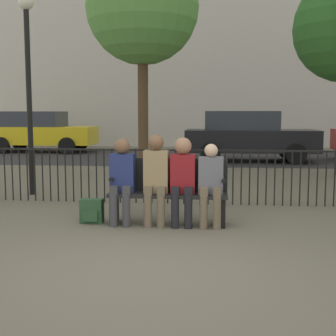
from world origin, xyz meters
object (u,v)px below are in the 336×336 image
object	(u,v)px
seated_person_3	(211,181)
seated_person_1	(156,174)
tree_1	(142,8)
park_bench	(169,189)
lamp_post	(28,65)
seated_person_2	(183,176)
parked_car_0	(248,135)
seated_person_0	(122,176)
backpack	(92,211)
parked_car_1	(40,131)

from	to	relation	value
seated_person_3	seated_person_1	bearing A→B (deg)	179.48
seated_person_3	tree_1	distance (m)	6.76
park_bench	seated_person_3	world-z (taller)	seated_person_3
lamp_post	seated_person_1	bearing A→B (deg)	-39.04
seated_person_2	parked_car_0	distance (m)	9.04
seated_person_2	lamp_post	bearing A→B (deg)	144.54
seated_person_0	parked_car_0	bearing A→B (deg)	75.29
lamp_post	seated_person_0	bearing A→B (deg)	-44.67
lamp_post	parked_car_0	bearing A→B (deg)	55.97
seated_person_2	backpack	size ratio (longest dim) A/B	3.58
seated_person_3	backpack	size ratio (longest dim) A/B	3.33
seated_person_2	parked_car_0	world-z (taller)	parked_car_0
seated_person_2	backpack	distance (m)	1.41
tree_1	lamp_post	xyz separation A→B (m)	(-1.65, -3.30, -1.69)
seated_person_3	backpack	bearing A→B (deg)	179.40
seated_person_0	parked_car_0	size ratio (longest dim) A/B	0.29
seated_person_0	parked_car_1	bearing A→B (deg)	116.04
park_bench	seated_person_1	distance (m)	0.30
backpack	park_bench	bearing A→B (deg)	5.95
parked_car_1	tree_1	bearing A→B (deg)	-50.31
backpack	parked_car_1	world-z (taller)	parked_car_1
park_bench	backpack	distance (m)	1.15
seated_person_1	parked_car_0	size ratio (longest dim) A/B	0.30
parked_car_0	seated_person_1	bearing A→B (deg)	-101.80
park_bench	tree_1	distance (m)	6.59
seated_person_2	seated_person_3	distance (m)	0.39
seated_person_1	seated_person_3	size ratio (longest dim) A/B	1.11
park_bench	lamp_post	size ratio (longest dim) A/B	0.45
seated_person_0	seated_person_1	world-z (taller)	seated_person_1
parked_car_1	seated_person_1	bearing A→B (deg)	-62.09
tree_1	lamp_post	world-z (taller)	tree_1
park_bench	parked_car_0	bearing A→B (deg)	79.07
seated_person_1	parked_car_1	xyz separation A→B (m)	(-6.20, 11.70, 0.13)
parked_car_0	park_bench	bearing A→B (deg)	-100.93
seated_person_3	parked_car_0	xyz separation A→B (m)	(1.10, 8.92, 0.21)
park_bench	parked_car_0	size ratio (longest dim) A/B	0.40
backpack	lamp_post	size ratio (longest dim) A/B	0.09
park_bench	seated_person_2	size ratio (longest dim) A/B	1.35
park_bench	seated_person_1	xyz separation A→B (m)	(-0.17, -0.12, 0.22)
seated_person_2	lamp_post	xyz separation A→B (m)	(-3.06, 2.18, 1.76)
park_bench	parked_car_0	distance (m)	8.96
seated_person_2	parked_car_0	size ratio (longest dim) A/B	0.29
backpack	tree_1	xyz separation A→B (m)	(-0.11, 5.47, 3.98)
seated_person_3	lamp_post	world-z (taller)	lamp_post
seated_person_1	lamp_post	xyz separation A→B (m)	(-2.69, 2.18, 1.74)
backpack	seated_person_3	bearing A→B (deg)	-0.60
seated_person_1	backpack	world-z (taller)	seated_person_1
seated_person_3	parked_car_1	xyz separation A→B (m)	(-6.96, 11.71, 0.21)
seated_person_0	parked_car_1	distance (m)	13.03
seated_person_0	seated_person_2	xyz separation A→B (m)	(0.85, 0.00, 0.02)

